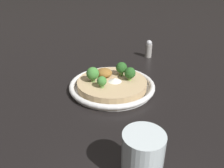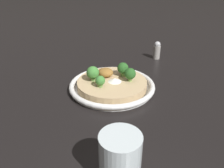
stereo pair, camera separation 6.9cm
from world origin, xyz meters
name	(u,v)px [view 1 (the left image)]	position (x,y,z in m)	size (l,w,h in m)	color
ground_plane	(112,89)	(0.00, 0.00, 0.00)	(6.00, 6.00, 0.00)	black
risotto_bowl	(112,85)	(0.00, 0.00, 0.01)	(0.27, 0.27, 0.03)	white
cheese_sprinkle	(115,79)	(0.01, 0.00, 0.04)	(0.04, 0.04, 0.01)	white
crispy_onion_garnish	(104,73)	(-0.04, 0.02, 0.04)	(0.05, 0.05, 0.03)	olive
broccoli_left	(93,74)	(-0.05, -0.03, 0.06)	(0.04, 0.04, 0.05)	#668E47
broccoli_right	(130,73)	(0.05, 0.03, 0.05)	(0.04, 0.04, 0.04)	#759E4C
broccoli_back	(121,68)	(0.01, 0.05, 0.06)	(0.04, 0.04, 0.05)	#759E4C
broccoli_front_left	(102,81)	(-0.01, -0.05, 0.05)	(0.03, 0.03, 0.04)	#668E47
drinking_glass	(142,158)	(0.20, -0.28, 0.05)	(0.07, 0.07, 0.10)	silver
pepper_shaker	(149,49)	(0.01, 0.34, 0.04)	(0.03, 0.03, 0.08)	#9E9993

